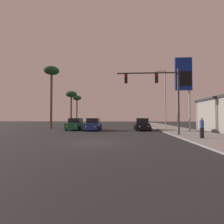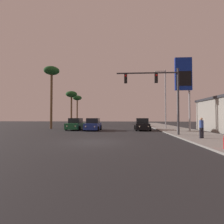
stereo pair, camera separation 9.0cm
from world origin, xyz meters
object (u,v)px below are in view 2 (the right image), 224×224
at_px(street_lamp, 165,96).
at_px(palm_tree_near, 52,75).
at_px(car_green, 76,125).
at_px(traffic_light_mast, 161,88).
at_px(pedestrian_on_sidewalk, 201,127).
at_px(car_blue, 93,125).
at_px(palm_tree_mid, 71,96).
at_px(gas_station_sign, 183,78).
at_px(palm_tree_far, 77,99).
at_px(car_black, 142,125).

distance_m(street_lamp, palm_tree_near, 18.05).
relative_size(car_green, street_lamp, 0.48).
bearing_deg(traffic_light_mast, pedestrian_on_sidewalk, -46.09).
height_order(car_blue, street_lamp, street_lamp).
xyz_separation_m(palm_tree_near, palm_tree_mid, (0.19, 10.00, -2.16)).
height_order(traffic_light_mast, gas_station_sign, gas_station_sign).
xyz_separation_m(palm_tree_far, palm_tree_mid, (1.42, -10.00, -0.29)).
relative_size(traffic_light_mast, palm_tree_near, 0.66).
bearing_deg(car_green, palm_tree_near, -23.56).
xyz_separation_m(car_blue, car_green, (-2.68, 0.78, 0.00)).
relative_size(car_black, street_lamp, 0.48).
distance_m(gas_station_sign, palm_tree_mid, 23.81).
relative_size(car_green, traffic_light_mast, 0.67).
height_order(car_green, palm_tree_mid, palm_tree_mid).
relative_size(car_green, palm_tree_far, 0.56).
bearing_deg(car_blue, traffic_light_mast, 140.65).
bearing_deg(traffic_light_mast, car_blue, 140.44).
xyz_separation_m(car_green, pedestrian_on_sidewalk, (13.20, -10.04, 0.27)).
bearing_deg(car_blue, pedestrian_on_sidewalk, 138.87).
bearing_deg(traffic_light_mast, gas_station_sign, 49.83).
relative_size(car_black, traffic_light_mast, 0.67).
bearing_deg(palm_tree_near, palm_tree_far, 93.53).
bearing_deg(palm_tree_mid, pedestrian_on_sidewalk, -51.65).
height_order(palm_tree_far, palm_tree_near, palm_tree_near).
height_order(gas_station_sign, palm_tree_mid, gas_station_sign).
distance_m(car_blue, car_black, 6.80).
height_order(car_green, street_lamp, street_lamp).
height_order(car_blue, car_black, same).
xyz_separation_m(street_lamp, palm_tree_mid, (-17.52, 9.41, 1.29)).
distance_m(car_blue, pedestrian_on_sidewalk, 14.01).
distance_m(gas_station_sign, palm_tree_near, 19.44).
height_order(traffic_light_mast, palm_tree_mid, palm_tree_mid).
bearing_deg(car_green, palm_tree_mid, -69.24).
distance_m(pedestrian_on_sidewalk, palm_tree_near, 22.70).
bearing_deg(palm_tree_near, car_green, -24.76).
xyz_separation_m(car_black, palm_tree_near, (-13.93, 2.27, 7.81)).
distance_m(traffic_light_mast, palm_tree_far, 33.60).
height_order(street_lamp, pedestrian_on_sidewalk, street_lamp).
height_order(car_green, pedestrian_on_sidewalk, pedestrian_on_sidewalk).
bearing_deg(car_blue, street_lamp, -161.72).
xyz_separation_m(pedestrian_on_sidewalk, palm_tree_near, (-17.67, 12.10, 7.53)).
relative_size(traffic_light_mast, pedestrian_on_sidewalk, 3.89).
bearing_deg(palm_tree_far, palm_tree_near, -86.47).
height_order(car_black, traffic_light_mast, traffic_light_mast).
relative_size(traffic_light_mast, street_lamp, 0.72).
relative_size(car_green, pedestrian_on_sidewalk, 2.59).
xyz_separation_m(car_green, palm_tree_far, (-5.71, 22.06, 5.93)).
height_order(car_green, car_black, same).
xyz_separation_m(car_green, street_lamp, (13.24, 2.66, 4.36)).
bearing_deg(palm_tree_mid, gas_station_sign, -39.03).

